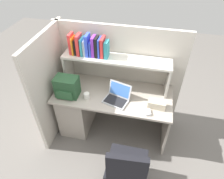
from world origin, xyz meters
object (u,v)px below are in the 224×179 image
backpack (67,87)px  paper_cup (87,96)px  computer_mouse (148,112)px  laptop (117,97)px  office_chair (126,172)px  tissue_box (157,104)px

backpack → paper_cup: size_ratio=3.55×
backpack → paper_cup: bearing=-2.2°
computer_mouse → laptop: bearing=145.1°
backpack → office_chair: 1.28m
laptop → tissue_box: laptop is taller
laptop → backpack: backpack is taller
backpack → office_chair: (0.94, -0.74, -0.47)m
backpack → tissue_box: backpack is taller
laptop → backpack: size_ratio=1.23×
backpack → tissue_box: 1.18m
paper_cup → computer_mouse: bearing=-6.6°
office_chair → paper_cup: bearing=-51.8°
laptop → computer_mouse: 0.45m
paper_cup → tissue_box: bearing=2.3°
backpack → paper_cup: 0.28m
tissue_box → computer_mouse: bearing=-123.0°
tissue_box → paper_cup: bearing=-174.3°
computer_mouse → paper_cup: (-0.82, 0.09, 0.03)m
laptop → paper_cup: 0.40m
paper_cup → tissue_box: 0.91m
computer_mouse → tissue_box: 0.17m
backpack → computer_mouse: 1.10m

